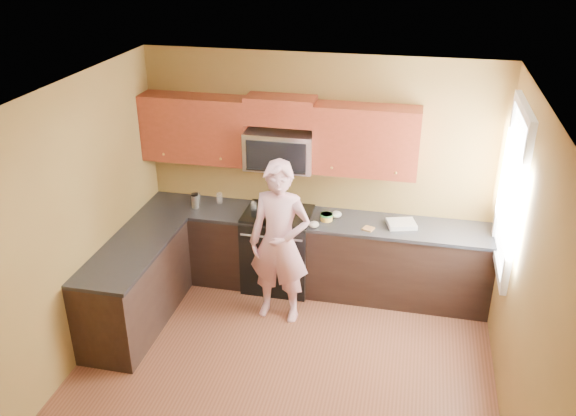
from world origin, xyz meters
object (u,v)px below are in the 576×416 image
(frying_pan, at_px, (280,223))
(microwave, at_px, (280,167))
(butter_tub, at_px, (326,220))
(travel_mug, at_px, (196,208))
(woman, at_px, (280,243))
(stove, at_px, (278,249))

(frying_pan, bearing_deg, microwave, 99.41)
(butter_tub, xyz_separation_m, travel_mug, (-1.55, -0.00, 0.00))
(microwave, xyz_separation_m, frying_pan, (0.08, -0.38, -0.50))
(woman, bearing_deg, frying_pan, 107.09)
(microwave, xyz_separation_m, butter_tub, (0.56, -0.15, -0.53))
(travel_mug, bearing_deg, butter_tub, 0.05)
(frying_pan, relative_size, travel_mug, 2.81)
(stove, relative_size, frying_pan, 1.92)
(woman, xyz_separation_m, frying_pan, (-0.08, 0.36, 0.05))
(microwave, xyz_separation_m, woman, (0.16, -0.74, -0.55))
(butter_tub, bearing_deg, woman, -124.08)
(stove, bearing_deg, butter_tub, -2.11)
(stove, bearing_deg, travel_mug, -178.72)
(microwave, relative_size, woman, 0.42)
(frying_pan, height_order, butter_tub, frying_pan)
(frying_pan, distance_m, butter_tub, 0.53)
(stove, relative_size, microwave, 1.25)
(stove, distance_m, butter_tub, 0.72)
(stove, xyz_separation_m, frying_pan, (0.08, -0.26, 0.47))
(travel_mug, bearing_deg, stove, 1.28)
(stove, distance_m, frying_pan, 0.55)
(microwave, xyz_separation_m, travel_mug, (-0.99, -0.15, -0.53))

